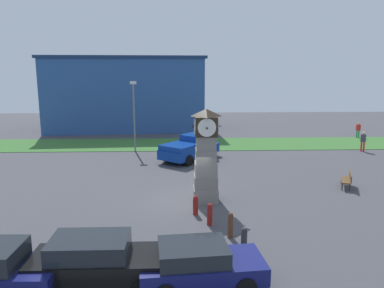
{
  "coord_description": "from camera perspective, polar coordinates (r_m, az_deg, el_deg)",
  "views": [
    {
      "loc": [
        -0.36,
        -19.0,
        6.86
      ],
      "look_at": [
        0.43,
        1.97,
        2.68
      ],
      "focal_mm": 35.0,
      "sensor_mm": 36.0,
      "label": 1
    }
  ],
  "objects": [
    {
      "name": "car_near_tower",
      "position": [
        13.01,
        -14.13,
        -16.83
      ],
      "size": [
        4.5,
        1.95,
        1.59
      ],
      "color": "black",
      "rests_on": "ground_plane"
    },
    {
      "name": "grass_verge_far",
      "position": [
        35.09,
        -8.05,
        -0.08
      ],
      "size": [
        49.82,
        5.96,
        0.04
      ],
      "primitive_type": "cube",
      "color": "#386B2D",
      "rests_on": "ground_plane"
    },
    {
      "name": "bollard_mid_row",
      "position": [
        15.89,
        5.89,
        -12.18
      ],
      "size": [
        0.23,
        0.23,
        1.1
      ],
      "color": "brown",
      "rests_on": "ground_plane"
    },
    {
      "name": "car_by_building",
      "position": [
        12.65,
        1.15,
        -17.77
      ],
      "size": [
        4.13,
        2.21,
        1.4
      ],
      "color": "navy",
      "rests_on": "ground_plane"
    },
    {
      "name": "warehouse_blue_far",
      "position": [
        45.14,
        -9.96,
        7.69
      ],
      "size": [
        18.46,
        10.91,
        8.32
      ],
      "color": "#2D5193",
      "rests_on": "ground_plane"
    },
    {
      "name": "bollard_far_row",
      "position": [
        17.05,
        2.71,
        -10.61
      ],
      "size": [
        0.25,
        0.25,
        1.0
      ],
      "color": "maroon",
      "rests_on": "ground_plane"
    },
    {
      "name": "pedestrian_near_bench",
      "position": [
        41.67,
        23.99,
        2.08
      ],
      "size": [
        0.4,
        0.25,
        1.6
      ],
      "color": "#338C4C",
      "rests_on": "ground_plane"
    },
    {
      "name": "pedestrian_by_cars",
      "position": [
        34.92,
        24.63,
        0.54
      ],
      "size": [
        0.47,
        0.42,
        1.7
      ],
      "color": "red",
      "rests_on": "ground_plane"
    },
    {
      "name": "bollard_end_row",
      "position": [
        18.17,
        0.54,
        -9.27
      ],
      "size": [
        0.25,
        0.25,
        0.96
      ],
      "color": "maroon",
      "rests_on": "ground_plane"
    },
    {
      "name": "bench",
      "position": [
        23.96,
        22.6,
        -4.95
      ],
      "size": [
        1.09,
        1.68,
        0.9
      ],
      "color": "brown",
      "rests_on": "ground_plane"
    },
    {
      "name": "street_lamp_near_road",
      "position": [
        31.83,
        -8.83,
        4.98
      ],
      "size": [
        0.5,
        0.24,
        5.91
      ],
      "color": "slate",
      "rests_on": "ground_plane"
    },
    {
      "name": "clock_tower",
      "position": [
        19.52,
        2.12,
        -2.05
      ],
      "size": [
        1.54,
        1.5,
        4.91
      ],
      "color": "gray",
      "rests_on": "ground_plane"
    },
    {
      "name": "ground_plane",
      "position": [
        20.21,
        -1.02,
        -8.58
      ],
      "size": [
        83.04,
        83.04,
        0.0
      ],
      "primitive_type": "plane",
      "color": "#424247"
    },
    {
      "name": "pickup_truck",
      "position": [
        28.85,
        -0.32,
        -0.58
      ],
      "size": [
        4.91,
        5.4,
        1.85
      ],
      "color": "navy",
      "rests_on": "ground_plane"
    },
    {
      "name": "bollard_near_tower",
      "position": [
        14.88,
        7.93,
        -14.18
      ],
      "size": [
        0.24,
        0.24,
        0.97
      ],
      "color": "#333338",
      "rests_on": "ground_plane"
    }
  ]
}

